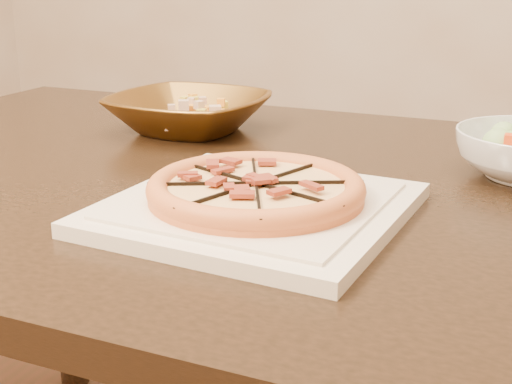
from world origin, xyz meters
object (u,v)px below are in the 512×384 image
plate (256,208)px  bronze_bowl (189,113)px  pizza (256,189)px  dining_table (237,234)px

plate → bronze_bowl: 0.46m
pizza → bronze_bowl: bronze_bowl is taller
pizza → dining_table: bearing=122.7°
dining_table → pizza: pizza is taller
plate → pizza: (-0.00, 0.00, 0.02)m
dining_table → bronze_bowl: bronze_bowl is taller
dining_table → plate: 0.21m
pizza → plate: bearing=-23.0°
pizza → bronze_bowl: 0.46m
plate → bronze_bowl: bronze_bowl is taller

